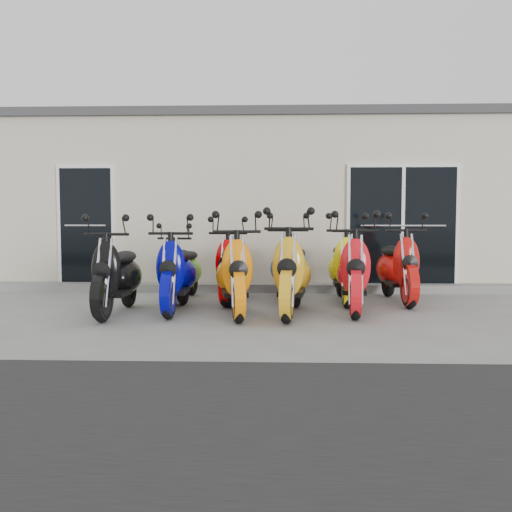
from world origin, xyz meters
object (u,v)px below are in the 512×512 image
object	(u,v)px
scooter_front_orange_b	(292,261)
scooter_back_yellow	(344,257)
scooter_front_orange_a	(234,263)
scooter_back_green	(182,261)
scooter_back_red	(233,259)
scooter_front_blue	(176,263)
scooter_back_extra	(398,257)
scooter_back_blue	(286,257)
scooter_front_black	(117,264)
scooter_front_red	(354,261)

from	to	relation	value
scooter_front_orange_b	scooter_back_yellow	bearing A→B (deg)	60.97
scooter_front_orange_a	scooter_back_green	bearing A→B (deg)	116.58
scooter_front_orange_a	scooter_back_red	size ratio (longest dim) A/B	1.05
scooter_front_orange_a	scooter_front_orange_b	size ratio (longest dim) A/B	0.97
scooter_front_blue	scooter_back_extra	distance (m)	3.51
scooter_back_blue	scooter_front_black	bearing A→B (deg)	-155.38
scooter_front_orange_a	scooter_front_red	distance (m)	1.71
scooter_back_yellow	scooter_back_extra	xyz separation A→B (m)	(0.85, -0.00, 0.00)
scooter_front_orange_b	scooter_back_red	world-z (taller)	scooter_front_orange_b
scooter_front_orange_a	scooter_back_red	world-z (taller)	scooter_front_orange_a
scooter_back_red	scooter_front_orange_b	bearing A→B (deg)	-48.44
scooter_front_black	scooter_front_orange_b	distance (m)	2.45
scooter_back_extra	scooter_front_orange_b	bearing A→B (deg)	-148.15
scooter_back_extra	scooter_front_black	bearing A→B (deg)	-166.36
scooter_front_black	scooter_front_red	size ratio (longest dim) A/B	0.97
scooter_front_red	scooter_back_red	size ratio (longest dim) A/B	1.06
scooter_front_black	scooter_back_blue	world-z (taller)	scooter_back_blue
scooter_front_orange_a	scooter_back_red	distance (m)	1.27
scooter_front_orange_b	scooter_back_red	size ratio (longest dim) A/B	1.09
scooter_front_red	scooter_back_extra	xyz separation A→B (m)	(0.82, 0.94, -0.01)
scooter_back_green	scooter_back_extra	bearing A→B (deg)	5.85
scooter_back_green	scooter_back_yellow	size ratio (longest dim) A/B	0.89
scooter_front_blue	scooter_back_yellow	distance (m)	2.70
scooter_front_blue	scooter_front_orange_b	bearing A→B (deg)	-7.65
scooter_front_orange_b	scooter_back_extra	world-z (taller)	scooter_front_orange_b
scooter_back_red	scooter_back_blue	distance (m)	0.86
scooter_back_green	scooter_back_blue	distance (m)	1.69
scooter_front_black	scooter_back_extra	size ratio (longest dim) A/B	0.98
scooter_back_extra	scooter_back_yellow	bearing A→B (deg)	176.68
scooter_front_black	scooter_back_extra	bearing A→B (deg)	17.65
scooter_front_black	scooter_back_yellow	world-z (taller)	scooter_back_yellow
scooter_front_black	scooter_front_orange_b	world-z (taller)	scooter_front_orange_b
scooter_front_black	scooter_front_orange_b	bearing A→B (deg)	2.16
scooter_front_blue	scooter_back_blue	xyz separation A→B (m)	(1.59, 0.99, 0.01)
scooter_front_black	scooter_back_blue	bearing A→B (deg)	28.63
scooter_front_blue	scooter_front_orange_a	distance (m)	0.88
scooter_front_blue	scooter_front_orange_b	size ratio (longest dim) A/B	0.94
scooter_front_orange_b	scooter_back_yellow	world-z (taller)	scooter_front_orange_b
scooter_back_red	scooter_back_yellow	xyz separation A→B (m)	(1.79, -0.04, 0.03)
scooter_back_green	scooter_back_yellow	xyz separation A→B (m)	(2.61, -0.11, 0.08)
scooter_front_orange_a	scooter_back_blue	distance (m)	1.43
scooter_front_orange_a	scooter_back_yellow	xyz separation A→B (m)	(1.66, 1.23, -0.01)
scooter_front_blue	scooter_back_red	distance (m)	1.26
scooter_front_red	scooter_back_green	world-z (taller)	scooter_front_red
scooter_front_black	scooter_front_red	xyz separation A→B (m)	(3.33, 0.31, 0.02)
scooter_front_red	scooter_back_extra	bearing A→B (deg)	54.08
scooter_back_blue	scooter_back_yellow	bearing A→B (deg)	-2.88
scooter_front_red	scooter_back_blue	xyz separation A→B (m)	(-0.96, 0.94, -0.01)
scooter_front_black	scooter_back_red	xyz separation A→B (m)	(1.52, 1.29, -0.01)
scooter_front_orange_a	scooter_front_orange_b	xyz separation A→B (m)	(0.80, 0.03, 0.02)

